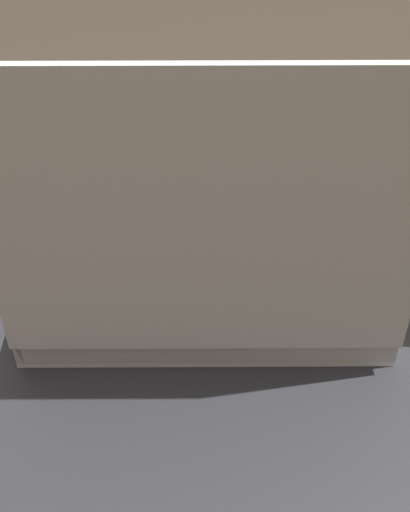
% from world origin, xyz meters
% --- Properties ---
extents(dining_table, '(1.16, 0.70, 0.72)m').
position_xyz_m(dining_table, '(0.00, 0.00, 0.61)').
color(dining_table, '#2D2D33').
rests_on(dining_table, ground_plane).
extents(donut_box, '(0.38, 0.32, 0.33)m').
position_xyz_m(donut_box, '(0.03, 0.07, 0.78)').
color(donut_box, white).
rests_on(donut_box, dining_table).
extents(paper_napkin, '(0.18, 0.13, 0.01)m').
position_xyz_m(paper_napkin, '(0.05, -0.24, 0.73)').
color(paper_napkin, white).
rests_on(paper_napkin, dining_table).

